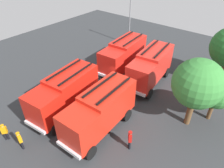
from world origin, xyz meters
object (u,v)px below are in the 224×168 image
Objects in this scene: fire_truck_2 at (151,66)px; firefighter_3 at (5,132)px; traffic_cone_0 at (108,64)px; tree_1 at (217,92)px; traffic_cone_1 at (59,88)px; firefighter_0 at (130,139)px; fire_truck_3 at (100,110)px; lamppost at (130,17)px; tree_2 at (198,84)px; firefighter_2 at (20,140)px; fire_truck_1 at (64,92)px; fire_truck_0 at (123,54)px; firefighter_1 at (39,97)px.

firefighter_3 is at bearing -24.66° from fire_truck_2.
fire_truck_2 is 10.02× the size of traffic_cone_0.
traffic_cone_1 is at bearing -67.60° from tree_1.
firefighter_0 is at bearing 82.07° from traffic_cone_1.
fire_truck_3 is 18.14m from lamppost.
tree_2 is at bearing 131.86° from fire_truck_3.
fire_truck_2 and fire_truck_3 have the same top height.
firefighter_2 is (5.34, -3.42, -1.20)m from fire_truck_3.
firefighter_2 is 22.13m from lamppost.
fire_truck_2 is 13.46× the size of traffic_cone_1.
traffic_cone_1 is at bearing -122.86° from fire_truck_1.
fire_truck_3 is (9.17, 4.41, 0.00)m from fire_truck_0.
firefighter_1 is at bearing 5.00° from lamppost.
fire_truck_3 is at bearing 36.31° from traffic_cone_0.
firefighter_1 is 16.13m from tree_1.
firefighter_0 is 19.95m from lamppost.
fire_truck_3 is 4.42× the size of firefighter_1.
fire_truck_1 is 1.01× the size of lamppost.
fire_truck_0 is 4.02m from fire_truck_2.
firefighter_1 is at bearing -33.96° from firefighter_0.
firefighter_1 reaches higher than traffic_cone_1.
fire_truck_0 is 11.95m from firefighter_0.
firefighter_0 is 6.76m from tree_2.
fire_truck_1 is at bearing 63.30° from traffic_cone_1.
fire_truck_2 is 8.76m from fire_truck_3.
firefighter_0 is 0.24× the size of lamppost.
lamppost is (-6.82, -3.90, 2.10)m from fire_truck_0.
traffic_cone_1 is at bearing -49.04° from firefighter_0.
lamppost is at bearing -154.45° from fire_truck_0.
fire_truck_2 is 1.69× the size of tree_1.
firefighter_3 is at bearing 8.22° from lamppost.
fire_truck_2 is 11.99m from firefighter_1.
fire_truck_1 is 4.04m from traffic_cone_1.
traffic_cone_0 reaches higher than traffic_cone_1.
lamppost is (-16.07, -11.37, 3.24)m from firefighter_0.
traffic_cone_0 is (-9.88, 0.50, -0.55)m from firefighter_1.
fire_truck_2 is 4.50× the size of firefighter_1.
traffic_cone_1 is (7.41, -6.83, -1.88)m from fire_truck_2.
firefighter_0 reaches higher than firefighter_3.
fire_truck_2 is 9.56m from firefighter_0.
firefighter_2 is at bearing -39.31° from tree_1.
traffic_cone_1 is (-2.67, -0.45, -0.64)m from firefighter_1.
firefighter_0 is at bearing -27.31° from tree_1.
firefighter_3 is (14.82, -0.77, -1.26)m from fire_truck_0.
firefighter_2 is 1.06× the size of firefighter_3.
tree_1 reaches higher than firefighter_0.
firefighter_1 is at bearing -75.03° from fire_truck_1.
fire_truck_1 and fire_truck_2 have the same top height.
tree_1 is (-12.47, 10.21, 2.00)m from firefighter_2.
firefighter_2 is (4.02, 3.37, 0.04)m from firefighter_1.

